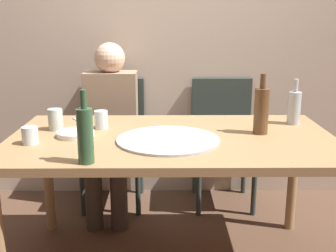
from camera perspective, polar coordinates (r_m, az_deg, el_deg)
The scene contains 14 objects.
back_wall at distance 3.15m, azimuth 0.23°, elevation 13.92°, with size 6.00×0.10×2.60m, color #BCA893.
dining_table at distance 2.18m, azimuth 0.55°, elevation -3.18°, with size 1.67×0.94×0.74m.
pizza_tray at distance 2.08m, azimuth 0.02°, elevation -1.87°, with size 0.51×0.51×0.01m, color #ADADB2.
wine_bottle at distance 2.23m, azimuth 12.54°, elevation 2.14°, with size 0.08×0.08×0.32m.
beer_bottle at distance 1.77m, azimuth -11.15°, elevation -1.14°, with size 0.07×0.07×0.31m.
water_bottle at distance 2.49m, azimuth 16.72°, elevation 2.50°, with size 0.07×0.07×0.26m.
tumbler_near at distance 2.13m, azimuth -18.20°, elevation -1.22°, with size 0.08×0.08×0.08m, color silver.
tumbler_far at distance 2.32m, azimuth -9.05°, elevation 0.85°, with size 0.07×0.07×0.10m, color silver.
wine_glass at distance 2.35m, azimuth -15.00°, elevation 0.87°, with size 0.08×0.08×0.12m, color #B7C6BC.
plate_stack at distance 2.21m, azimuth -12.38°, elevation -1.02°, with size 0.19×0.19×0.03m, color white.
table_knife at distance 2.49m, azimuth -11.62°, elevation 0.55°, with size 0.22×0.02×0.01m, color #B7B7BC.
chair_left at distance 3.08m, azimuth -7.41°, elevation -1.02°, with size 0.44×0.44×0.90m.
chair_right at distance 3.09m, azimuth 7.42°, elevation -0.99°, with size 0.44×0.44×0.90m.
guest_in_sweater at distance 2.91m, azimuth -7.84°, elevation 0.61°, with size 0.36×0.56×1.17m.
Camera 1 is at (-0.04, -2.08, 1.34)m, focal length 44.99 mm.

